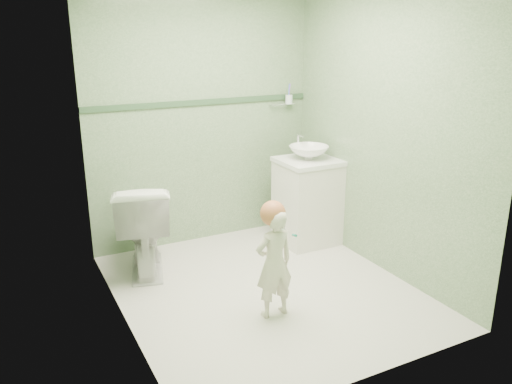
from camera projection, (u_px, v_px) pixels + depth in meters
ground at (265, 290)px, 4.16m from camera, size 2.50×2.50×0.00m
room_shell at (265, 143)px, 3.80m from camera, size 2.50×2.54×2.40m
trim_stripe at (202, 102)px, 4.80m from camera, size 2.20×0.02×0.05m
vanity at (307, 202)px, 5.00m from camera, size 0.52×0.50×0.80m
counter at (309, 161)px, 4.87m from camera, size 0.54×0.52×0.04m
basin at (309, 152)px, 4.85m from camera, size 0.37×0.37×0.13m
faucet at (299, 140)px, 4.98m from camera, size 0.03×0.13×0.18m
cup_holder at (288, 100)px, 5.15m from camera, size 0.26×0.07×0.21m
toilet at (143, 226)px, 4.39m from camera, size 0.64×0.88×0.80m
toddler at (274, 264)px, 3.68m from camera, size 0.30×0.21×0.81m
hair_cap at (273, 213)px, 3.59m from camera, size 0.18×0.18×0.18m
teal_toothbrush at (293, 235)px, 3.54m from camera, size 0.11×0.13×0.08m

